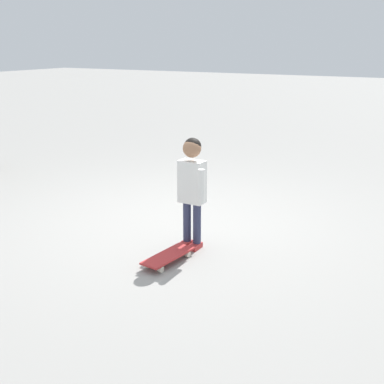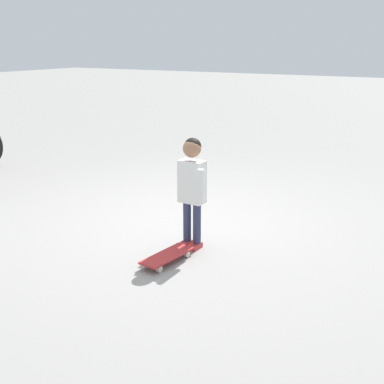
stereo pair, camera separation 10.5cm
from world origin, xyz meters
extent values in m
plane|color=gray|center=(0.00, 0.00, 0.00)|extent=(50.00, 50.00, 0.00)
cylinder|color=#2D3351|center=(-0.52, -0.59, 0.24)|extent=(0.08, 0.08, 0.42)
cube|color=#B73333|center=(-0.55, -0.59, 0.03)|extent=(0.15, 0.08, 0.05)
cylinder|color=#2D3351|center=(-0.51, -0.48, 0.24)|extent=(0.08, 0.08, 0.42)
cube|color=#B73333|center=(-0.54, -0.48, 0.03)|extent=(0.15, 0.08, 0.05)
cube|color=white|center=(-0.52, -0.54, 0.65)|extent=(0.15, 0.24, 0.40)
cylinder|color=white|center=(-0.62, -0.69, 0.65)|extent=(0.06, 0.06, 0.32)
cylinder|color=white|center=(-0.45, -0.38, 0.65)|extent=(0.06, 0.06, 0.32)
sphere|color=#9E7051|center=(-0.52, -0.54, 0.96)|extent=(0.17, 0.17, 0.17)
sphere|color=black|center=(-0.51, -0.54, 0.98)|extent=(0.16, 0.16, 0.16)
cube|color=#B22D2D|center=(-0.93, -0.53, 0.07)|extent=(0.57, 0.25, 0.02)
cube|color=#B7B7BC|center=(-1.13, -0.50, 0.05)|extent=(0.04, 0.11, 0.02)
cube|color=#B7B7BC|center=(-0.74, -0.55, 0.05)|extent=(0.04, 0.11, 0.02)
cylinder|color=beige|center=(-1.14, -0.58, 0.03)|extent=(0.06, 0.04, 0.06)
cylinder|color=beige|center=(-1.12, -0.43, 0.03)|extent=(0.06, 0.04, 0.06)
cylinder|color=beige|center=(-0.75, -0.62, 0.03)|extent=(0.06, 0.04, 0.06)
cylinder|color=beige|center=(-0.73, -0.47, 0.03)|extent=(0.06, 0.04, 0.06)
camera|label=1|loc=(-4.38, -2.71, 1.89)|focal=46.51mm
camera|label=2|loc=(-4.33, -2.80, 1.89)|focal=46.51mm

